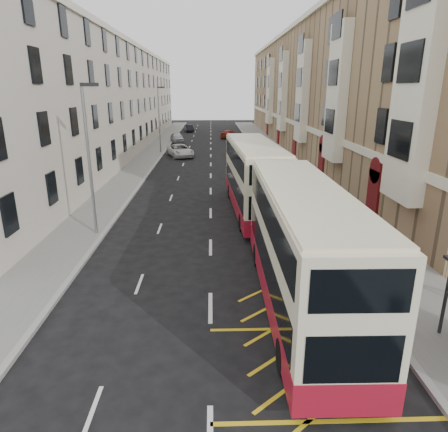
{
  "coord_description": "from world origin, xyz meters",
  "views": [
    {
      "loc": [
        0.1,
        -9.25,
        7.82
      ],
      "look_at": [
        0.63,
        7.59,
        2.46
      ],
      "focal_mm": 32.0,
      "sensor_mm": 36.0,
      "label": 1
    }
  ],
  "objects_px": {
    "street_lamp_far": "(159,116)",
    "car_silver": "(177,138)",
    "street_lamp_near": "(89,153)",
    "double_decker_rear": "(254,178)",
    "double_decker_front": "(302,248)",
    "car_dark": "(189,128)",
    "car_red": "(229,134)",
    "pedestrian_far": "(371,244)",
    "white_van": "(180,151)"
  },
  "relations": [
    {
      "from": "street_lamp_far",
      "to": "car_silver",
      "type": "distance_m",
      "value": 11.69
    },
    {
      "from": "street_lamp_near",
      "to": "double_decker_rear",
      "type": "height_order",
      "value": "street_lamp_near"
    },
    {
      "from": "car_silver",
      "to": "double_decker_front",
      "type": "bearing_deg",
      "value": -92.63
    },
    {
      "from": "double_decker_rear",
      "to": "car_dark",
      "type": "relative_size",
      "value": 2.89
    },
    {
      "from": "street_lamp_near",
      "to": "car_silver",
      "type": "bearing_deg",
      "value": 88.39
    },
    {
      "from": "car_dark",
      "to": "double_decker_front",
      "type": "bearing_deg",
      "value": -95.06
    },
    {
      "from": "car_dark",
      "to": "car_red",
      "type": "height_order",
      "value": "car_dark"
    },
    {
      "from": "pedestrian_far",
      "to": "car_dark",
      "type": "distance_m",
      "value": 62.67
    },
    {
      "from": "double_decker_rear",
      "to": "car_red",
      "type": "height_order",
      "value": "double_decker_rear"
    },
    {
      "from": "double_decker_front",
      "to": "car_red",
      "type": "xyz_separation_m",
      "value": [
        -0.33,
        54.51,
        -1.68
      ]
    },
    {
      "from": "car_dark",
      "to": "double_decker_rear",
      "type": "bearing_deg",
      "value": -94.09
    },
    {
      "from": "car_red",
      "to": "car_silver",
      "type": "bearing_deg",
      "value": 53.65
    },
    {
      "from": "white_van",
      "to": "car_silver",
      "type": "bearing_deg",
      "value": 78.02
    },
    {
      "from": "car_silver",
      "to": "car_dark",
      "type": "distance_m",
      "value": 16.18
    },
    {
      "from": "pedestrian_far",
      "to": "car_silver",
      "type": "bearing_deg",
      "value": -65.96
    },
    {
      "from": "street_lamp_far",
      "to": "pedestrian_far",
      "type": "relative_size",
      "value": 4.24
    },
    {
      "from": "street_lamp_far",
      "to": "car_red",
      "type": "relative_size",
      "value": 1.75
    },
    {
      "from": "car_dark",
      "to": "car_red",
      "type": "relative_size",
      "value": 0.88
    },
    {
      "from": "white_van",
      "to": "car_silver",
      "type": "distance_m",
      "value": 13.68
    },
    {
      "from": "pedestrian_far",
      "to": "street_lamp_far",
      "type": "bearing_deg",
      "value": -59.73
    },
    {
      "from": "street_lamp_near",
      "to": "double_decker_front",
      "type": "relative_size",
      "value": 0.69
    },
    {
      "from": "street_lamp_far",
      "to": "pedestrian_far",
      "type": "xyz_separation_m",
      "value": [
        13.69,
        -34.49,
        -3.54
      ]
    },
    {
      "from": "car_silver",
      "to": "car_red",
      "type": "xyz_separation_m",
      "value": [
        8.19,
        5.57,
        -0.08
      ]
    },
    {
      "from": "double_decker_rear",
      "to": "street_lamp_near",
      "type": "bearing_deg",
      "value": -158.32
    },
    {
      "from": "white_van",
      "to": "car_dark",
      "type": "height_order",
      "value": "white_van"
    },
    {
      "from": "street_lamp_far",
      "to": "double_decker_front",
      "type": "height_order",
      "value": "street_lamp_far"
    },
    {
      "from": "street_lamp_far",
      "to": "pedestrian_far",
      "type": "distance_m",
      "value": 37.28
    },
    {
      "from": "car_dark",
      "to": "street_lamp_near",
      "type": "bearing_deg",
      "value": -103.8
    },
    {
      "from": "white_van",
      "to": "car_dark",
      "type": "relative_size",
      "value": 1.31
    },
    {
      "from": "double_decker_rear",
      "to": "car_red",
      "type": "relative_size",
      "value": 2.56
    },
    {
      "from": "street_lamp_far",
      "to": "car_silver",
      "type": "relative_size",
      "value": 1.83
    },
    {
      "from": "street_lamp_near",
      "to": "street_lamp_far",
      "type": "bearing_deg",
      "value": 90.0
    },
    {
      "from": "street_lamp_far",
      "to": "white_van",
      "type": "height_order",
      "value": "street_lamp_far"
    },
    {
      "from": "double_decker_front",
      "to": "car_silver",
      "type": "height_order",
      "value": "double_decker_front"
    },
    {
      "from": "double_decker_rear",
      "to": "car_dark",
      "type": "bearing_deg",
      "value": 94.97
    },
    {
      "from": "double_decker_front",
      "to": "double_decker_rear",
      "type": "distance_m",
      "value": 12.13
    },
    {
      "from": "white_van",
      "to": "car_dark",
      "type": "distance_m",
      "value": 29.74
    },
    {
      "from": "double_decker_rear",
      "to": "car_red",
      "type": "distance_m",
      "value": 42.42
    },
    {
      "from": "pedestrian_far",
      "to": "car_dark",
      "type": "xyz_separation_m",
      "value": [
        -11.56,
        61.59,
        -0.43
      ]
    },
    {
      "from": "street_lamp_far",
      "to": "car_dark",
      "type": "bearing_deg",
      "value": 85.5
    },
    {
      "from": "double_decker_front",
      "to": "car_silver",
      "type": "bearing_deg",
      "value": 100.48
    },
    {
      "from": "double_decker_front",
      "to": "car_dark",
      "type": "relative_size",
      "value": 2.87
    },
    {
      "from": "street_lamp_far",
      "to": "double_decker_rear",
      "type": "bearing_deg",
      "value": -70.47
    },
    {
      "from": "street_lamp_near",
      "to": "pedestrian_far",
      "type": "height_order",
      "value": "street_lamp_near"
    },
    {
      "from": "street_lamp_far",
      "to": "car_dark",
      "type": "distance_m",
      "value": 27.48
    },
    {
      "from": "street_lamp_near",
      "to": "car_silver",
      "type": "relative_size",
      "value": 1.83
    },
    {
      "from": "street_lamp_far",
      "to": "double_decker_rear",
      "type": "relative_size",
      "value": 0.69
    },
    {
      "from": "street_lamp_far",
      "to": "car_dark",
      "type": "height_order",
      "value": "street_lamp_far"
    },
    {
      "from": "street_lamp_near",
      "to": "double_decker_front",
      "type": "bearing_deg",
      "value": -39.56
    },
    {
      "from": "double_decker_front",
      "to": "white_van",
      "type": "bearing_deg",
      "value": 101.82
    }
  ]
}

